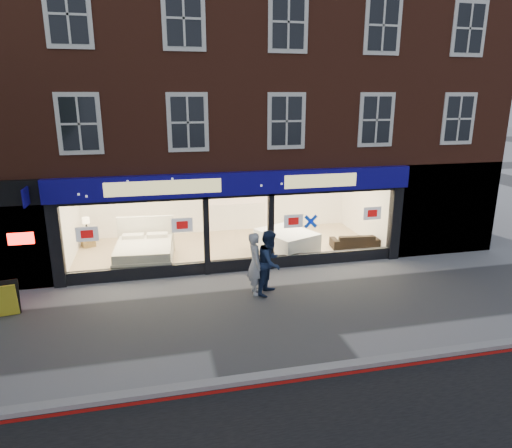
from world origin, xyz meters
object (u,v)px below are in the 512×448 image
object	(u,v)px
display_bed	(144,251)
pedestrian_grey	(255,263)
sofa	(355,241)
mattress_stack	(287,242)
pedestrian_blue	(270,262)
a_board	(6,299)

from	to	relation	value
display_bed	pedestrian_grey	size ratio (longest dim) A/B	1.34
display_bed	sofa	xyz separation A→B (m)	(7.60, -0.19, -0.11)
display_bed	mattress_stack	distance (m)	4.99
sofa	pedestrian_blue	world-z (taller)	pedestrian_blue
display_bed	sofa	size ratio (longest dim) A/B	1.40
pedestrian_grey	pedestrian_blue	bearing A→B (deg)	-97.83
mattress_stack	pedestrian_blue	xyz separation A→B (m)	(-1.44, -3.08, 0.46)
sofa	a_board	size ratio (longest dim) A/B	1.89
mattress_stack	pedestrian_blue	distance (m)	3.43
mattress_stack	display_bed	bearing A→B (deg)	178.87
a_board	pedestrian_blue	size ratio (longest dim) A/B	0.49
a_board	pedestrian_blue	distance (m)	7.07
a_board	pedestrian_blue	xyz separation A→B (m)	(7.05, -0.16, 0.48)
a_board	pedestrian_blue	bearing A→B (deg)	-9.13
pedestrian_blue	a_board	bearing A→B (deg)	125.60
sofa	pedestrian_grey	size ratio (longest dim) A/B	0.95
mattress_stack	pedestrian_grey	world-z (taller)	pedestrian_grey
display_bed	a_board	size ratio (longest dim) A/B	2.66
pedestrian_blue	pedestrian_grey	bearing A→B (deg)	117.67
mattress_stack	pedestrian_blue	bearing A→B (deg)	-114.99
display_bed	sofa	bearing A→B (deg)	2.64
sofa	pedestrian_grey	xyz separation A→B (m)	(-4.46, -2.92, 0.57)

